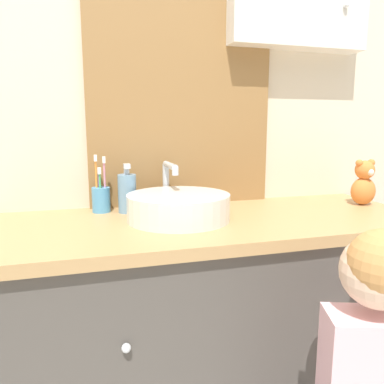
{
  "coord_description": "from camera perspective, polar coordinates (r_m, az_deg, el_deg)",
  "views": [
    {
      "loc": [
        -0.4,
        -0.8,
        1.17
      ],
      "look_at": [
        -0.09,
        0.27,
        0.97
      ],
      "focal_mm": 35.0,
      "sensor_mm": 36.0,
      "label": 1
    }
  ],
  "objects": [
    {
      "name": "wall_back",
      "position": [
        1.49,
        0.54,
        14.33
      ],
      "size": [
        3.2,
        0.18,
        2.5
      ],
      "color": "beige",
      "rests_on": "ground_plane"
    },
    {
      "name": "vanity_counter",
      "position": [
        1.4,
        3.17,
        -21.63
      ],
      "size": [
        1.42,
        0.56,
        0.87
      ],
      "color": "#4C4742",
      "rests_on": "ground_plane"
    },
    {
      "name": "sink_basin",
      "position": [
        1.2,
        -2.07,
        -2.1
      ],
      "size": [
        0.33,
        0.38,
        0.17
      ],
      "color": "silver",
      "rests_on": "vanity_counter"
    },
    {
      "name": "toothbrush_holder",
      "position": [
        1.34,
        -13.69,
        -0.79
      ],
      "size": [
        0.06,
        0.06,
        0.2
      ],
      "color": "#4C93C6",
      "rests_on": "vanity_counter"
    },
    {
      "name": "soap_dispenser",
      "position": [
        1.32,
        -9.85,
        -0.09
      ],
      "size": [
        0.06,
        0.06,
        0.17
      ],
      "color": "#6B93B2",
      "rests_on": "vanity_counter"
    },
    {
      "name": "teddy_bear",
      "position": [
        1.57,
        24.71,
        1.2
      ],
      "size": [
        0.1,
        0.08,
        0.17
      ],
      "color": "orange",
      "rests_on": "vanity_counter"
    }
  ]
}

